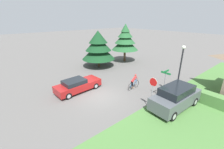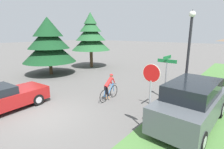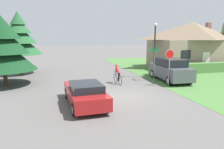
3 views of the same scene
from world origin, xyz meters
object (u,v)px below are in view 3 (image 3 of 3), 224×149
at_px(cottage_house, 191,44).
at_px(street_lamp, 155,44).
at_px(street_name_sign, 155,58).
at_px(sedan_left_lane, 85,93).
at_px(cyclist, 118,75).
at_px(conifer_tall_far, 19,38).
at_px(conifer_tall_near, 3,47).
at_px(parked_suv_right, 170,70).
at_px(stop_sign, 170,61).

xyz_separation_m(cottage_house, street_lamp, (-7.20, -5.08, 0.28)).
height_order(street_lamp, street_name_sign, street_lamp).
bearing_deg(sedan_left_lane, street_lamp, -51.89).
height_order(cyclist, conifer_tall_far, conifer_tall_far).
height_order(cyclist, conifer_tall_near, conifer_tall_near).
relative_size(parked_suv_right, conifer_tall_near, 0.92).
bearing_deg(conifer_tall_far, cottage_house, -0.35).
xyz_separation_m(sedan_left_lane, cyclist, (3.26, 4.68, 0.07)).
distance_m(conifer_tall_near, conifer_tall_far, 5.04).
bearing_deg(parked_suv_right, street_lamp, 28.00).
bearing_deg(street_lamp, stop_sign, -96.29).
bearing_deg(conifer_tall_near, sedan_left_lane, -50.72).
xyz_separation_m(sedan_left_lane, parked_suv_right, (7.81, 4.60, 0.29)).
bearing_deg(conifer_tall_near, parked_suv_right, -7.74).
xyz_separation_m(cottage_house, cyclist, (-11.03, -6.55, -2.04)).
bearing_deg(street_lamp, parked_suv_right, -65.01).
xyz_separation_m(cottage_house, street_name_sign, (-7.78, -6.31, -0.82)).
distance_m(cyclist, stop_sign, 4.10).
relative_size(stop_sign, conifer_tall_near, 0.53).
distance_m(stop_sign, street_lamp, 3.49).
distance_m(sedan_left_lane, conifer_tall_near, 8.54).
distance_m(sedan_left_lane, street_name_sign, 8.26).
bearing_deg(cyclist, conifer_tall_near, 74.85).
bearing_deg(street_name_sign, cyclist, -175.77).
bearing_deg(stop_sign, parked_suv_right, -122.81).
height_order(sedan_left_lane, street_name_sign, street_name_sign).
distance_m(sedan_left_lane, street_lamp, 9.68).
height_order(cottage_house, street_lamp, cottage_house).
bearing_deg(street_lamp, cottage_house, 35.20).
relative_size(cyclist, parked_suv_right, 0.37).
relative_size(cyclist, conifer_tall_near, 0.34).
relative_size(cottage_house, cyclist, 5.45).
distance_m(sedan_left_lane, cyclist, 5.71).
height_order(stop_sign, street_name_sign, street_name_sign).
relative_size(sedan_left_lane, street_lamp, 0.94).
bearing_deg(sedan_left_lane, conifer_tall_far, 19.72).
bearing_deg(parked_suv_right, sedan_left_lane, 123.48).
bearing_deg(street_name_sign, street_lamp, 64.73).
bearing_deg(cyclist, stop_sign, -121.61).
bearing_deg(sedan_left_lane, street_name_sign, -55.74).
height_order(sedan_left_lane, conifer_tall_near, conifer_tall_near).
xyz_separation_m(stop_sign, street_name_sign, (-0.22, 2.06, 0.00)).
bearing_deg(stop_sign, conifer_tall_near, -17.02).
xyz_separation_m(sedan_left_lane, street_name_sign, (6.50, 4.92, 1.29)).
bearing_deg(conifer_tall_far, street_name_sign, -29.78).
bearing_deg(cottage_house, parked_suv_right, -135.10).
height_order(cottage_house, sedan_left_lane, cottage_house).
bearing_deg(cottage_house, sedan_left_lane, -142.64).
bearing_deg(sedan_left_lane, cottage_house, -54.69).
distance_m(sedan_left_lane, parked_suv_right, 9.07).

